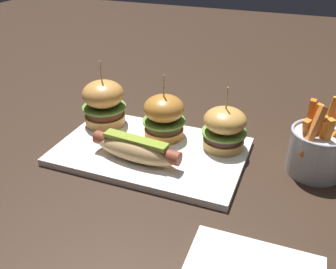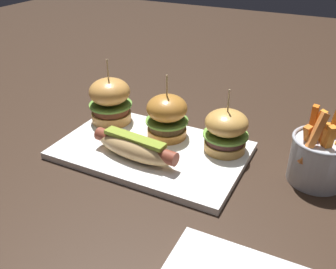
% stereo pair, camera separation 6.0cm
% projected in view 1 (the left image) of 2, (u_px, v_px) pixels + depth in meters
% --- Properties ---
extents(ground_plane, '(3.00, 3.00, 0.00)m').
position_uv_depth(ground_plane, '(151.00, 154.00, 0.76)').
color(ground_plane, black).
extents(platter_main, '(0.37, 0.23, 0.01)m').
position_uv_depth(platter_main, '(151.00, 151.00, 0.76)').
color(platter_main, white).
rests_on(platter_main, ground).
extents(hot_dog, '(0.18, 0.07, 0.05)m').
position_uv_depth(hot_dog, '(136.00, 149.00, 0.70)').
color(hot_dog, tan).
rests_on(hot_dog, platter_main).
extents(slider_left, '(0.10, 0.10, 0.15)m').
position_uv_depth(slider_left, '(104.00, 103.00, 0.82)').
color(slider_left, '#CE8F45').
rests_on(slider_left, platter_main).
extents(slider_center, '(0.09, 0.09, 0.14)m').
position_uv_depth(slider_center, '(164.00, 116.00, 0.77)').
color(slider_center, '#B5752E').
rests_on(slider_center, platter_main).
extents(slider_right, '(0.09, 0.09, 0.13)m').
position_uv_depth(slider_right, '(224.00, 128.00, 0.74)').
color(slider_right, '#CB9548').
rests_on(slider_right, platter_main).
extents(fries_bucket, '(0.11, 0.11, 0.14)m').
position_uv_depth(fries_bucket, '(317.00, 150.00, 0.68)').
color(fries_bucket, '#B7BABF').
rests_on(fries_bucket, ground).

